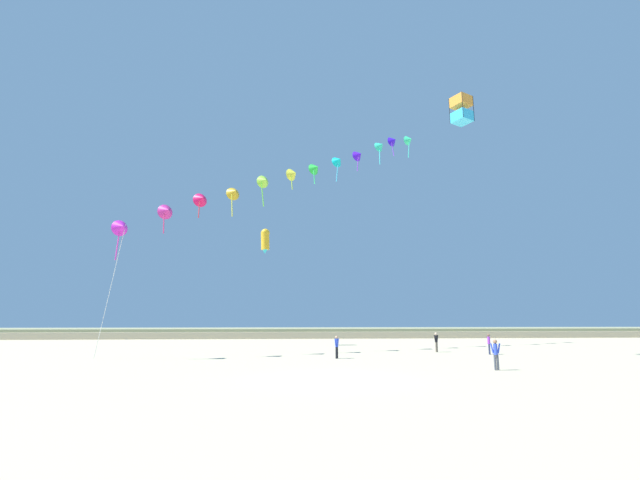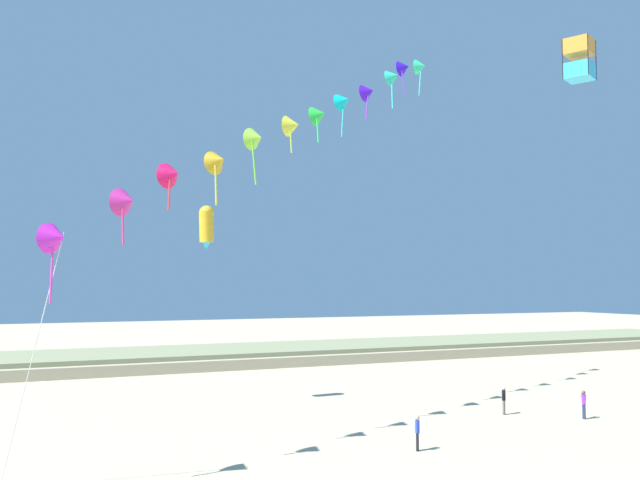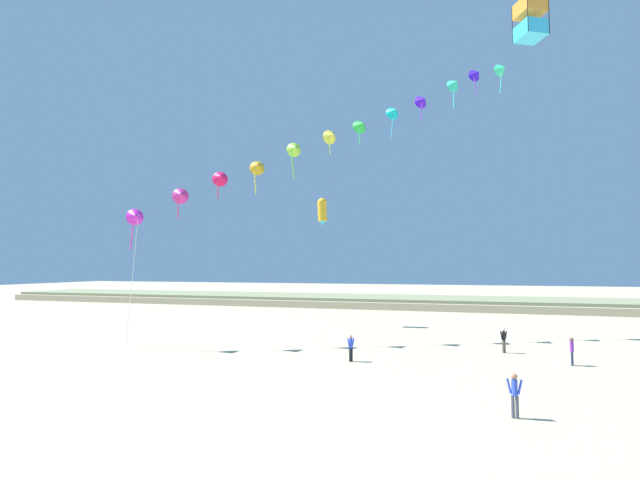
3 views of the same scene
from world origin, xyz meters
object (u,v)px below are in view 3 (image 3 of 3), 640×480
person_far_left (515,392)px  large_kite_low_lead (530,20)px  person_mid_center (572,349)px  person_near_left (351,346)px  person_near_right (504,338)px  large_kite_mid_trail (322,211)px

person_far_left → large_kite_low_lead: (2.34, 7.38, 17.53)m
person_mid_center → person_far_left: person_far_left is taller
person_near_left → person_near_right: (8.67, 5.01, 0.02)m
person_far_left → large_kite_low_lead: size_ratio=0.75×
person_near_left → person_mid_center: size_ratio=0.99×
person_near_right → large_kite_mid_trail: bearing=147.3°
person_near_right → large_kite_low_lead: 18.26m
person_mid_center → person_near_right: bearing=138.8°
person_far_left → large_kite_low_lead: 19.16m
person_near_left → large_kite_low_lead: large_kite_low_lead is taller
person_near_left → person_near_right: person_near_right is taller
large_kite_low_lead → person_mid_center: bearing=48.9°
person_near_left → large_kite_mid_trail: (-5.66, 14.21, 9.75)m
large_kite_mid_trail → person_near_right: bearing=-32.7°
person_far_left → large_kite_mid_trail: 27.02m
person_mid_center → large_kite_low_lead: large_kite_low_lead is taller
person_near_right → person_mid_center: (3.08, -2.70, -0.02)m
large_kite_low_lead → person_near_right: bearing=102.7°
person_mid_center → large_kite_mid_trail: 23.24m
person_mid_center → large_kite_mid_trail: size_ratio=0.57×
person_near_right → large_kite_low_lead: size_ratio=0.74×
person_far_left → large_kite_low_lead: bearing=72.4°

